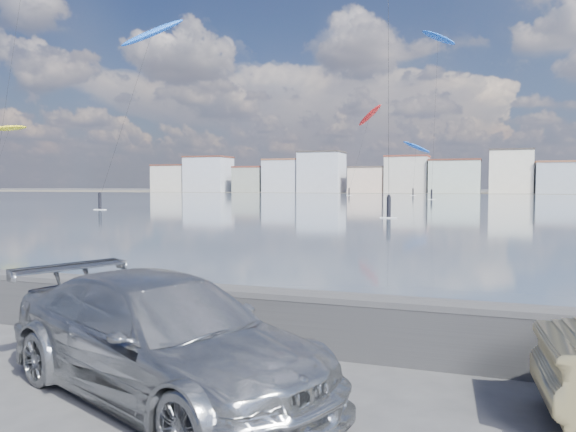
% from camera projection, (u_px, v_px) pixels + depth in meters
% --- Properties ---
extents(ground, '(700.00, 700.00, 0.00)m').
position_uv_depth(ground, '(112.00, 399.00, 7.30)').
color(ground, '#333335').
rests_on(ground, ground).
extents(bay_water, '(500.00, 177.00, 0.00)m').
position_uv_depth(bay_water, '(459.00, 201.00, 93.31)').
color(bay_water, '#35404E').
rests_on(bay_water, ground).
extents(far_shore_strip, '(500.00, 60.00, 0.00)m').
position_uv_depth(far_shore_strip, '(475.00, 193.00, 195.29)').
color(far_shore_strip, '#4C473D').
rests_on(far_shore_strip, ground).
extents(seawall, '(400.00, 0.36, 1.08)m').
position_uv_depth(seawall, '(209.00, 311.00, 9.81)').
color(seawall, '#28282B').
rests_on(seawall, ground).
extents(far_buildings, '(240.79, 13.26, 14.60)m').
position_uv_depth(far_buildings, '(478.00, 175.00, 181.35)').
color(far_buildings, beige).
rests_on(far_buildings, ground).
extents(car_silver, '(5.85, 4.12, 1.57)m').
position_uv_depth(car_silver, '(163.00, 337.00, 7.39)').
color(car_silver, '#A1A3A8').
rests_on(car_silver, ground).
extents(kitesurfer_0, '(8.42, 11.76, 15.33)m').
position_uv_depth(kitesurfer_0, '(416.00, 148.00, 150.62)').
color(kitesurfer_0, blue).
rests_on(kitesurfer_0, ground).
extents(kitesurfer_1, '(7.77, 12.56, 34.98)m').
position_uv_depth(kitesurfer_1, '(438.00, 40.00, 112.01)').
color(kitesurfer_1, blue).
rests_on(kitesurfer_1, ground).
extents(kitesurfer_5, '(8.31, 14.81, 24.92)m').
position_uv_depth(kitesurfer_5, '(369.00, 116.00, 154.64)').
color(kitesurfer_5, red).
rests_on(kitesurfer_5, ground).
extents(kitesurfer_7, '(6.06, 13.31, 15.06)m').
position_uv_depth(kitesurfer_7, '(9.00, 129.00, 109.48)').
color(kitesurfer_7, yellow).
rests_on(kitesurfer_7, ground).
extents(kitesurfer_14, '(8.67, 17.42, 25.65)m').
position_uv_depth(kitesurfer_14, '(152.00, 35.00, 74.45)').
color(kitesurfer_14, blue).
rests_on(kitesurfer_14, ground).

